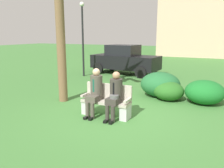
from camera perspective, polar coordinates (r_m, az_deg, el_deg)
name	(u,v)px	position (r m, az deg, el deg)	size (l,w,h in m)	color
ground_plane	(120,115)	(6.61, 1.90, -7.79)	(80.00, 80.00, 0.00)	#3F7635
park_bench	(107,102)	(6.47, -1.35, -4.50)	(1.40, 0.44, 0.90)	#B7AD9E
seated_man_left	(95,90)	(6.43, -4.25, -1.43)	(0.34, 0.72, 1.34)	#4C473D
seated_man_right	(115,93)	(6.15, 0.69, -2.30)	(0.34, 0.72, 1.29)	#38332D
shrub_near_bench	(168,91)	(8.24, 13.87, -1.67)	(1.07, 0.98, 0.67)	#276020
shrub_mid_lawn	(205,92)	(8.15, 22.06, -1.88)	(1.28, 1.17, 0.80)	#1A6A26
shrub_far_lawn	(160,84)	(8.65, 11.91, -0.08)	(1.46, 1.33, 0.91)	#226130
parked_car_near	(125,60)	(13.35, 3.17, 6.10)	(4.05, 2.05, 1.68)	black
street_lamp	(83,32)	(12.65, -7.32, 12.68)	(0.24, 0.24, 3.93)	black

